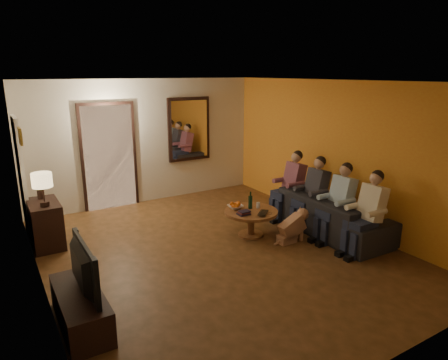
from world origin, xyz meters
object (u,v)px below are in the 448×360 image
tv (76,269)px  tv_stand (81,309)px  coffee_table (251,223)px  laptop (266,214)px  person_a (368,216)px  person_d (291,187)px  bowl (235,207)px  sofa (329,214)px  dog (292,226)px  table_lamp (43,189)px  person_c (313,196)px  dresser (46,224)px  person_b (339,205)px  wine_bottle (250,200)px

tv → tv_stand: bearing=0.0°
coffee_table → laptop: bearing=-70.3°
person_a → coffee_table: person_a is taller
person_d → bowl: person_d is taller
person_d → sofa: bearing=-83.7°
dog → laptop: dog is taller
table_lamp → sofa: (4.32, -1.73, -0.67)m
person_c → dog: (-0.73, -0.30, -0.32)m
sofa → person_a: 0.94m
bowl → sofa: bearing=-28.7°
dresser → sofa: (4.32, -1.95, -0.03)m
dresser → person_b: size_ratio=0.68×
dresser → tv: tv is taller
dog → person_a: bearing=-50.7°
tv → laptop: tv is taller
person_b → bowl: person_b is taller
tv → wine_bottle: tv is taller
dresser → dog: bearing=-29.2°
coffee_table → bowl: bowl is taller
table_lamp → tv_stand: table_lamp is taller
person_b → wine_bottle: size_ratio=3.87×
dresser → bowl: (2.88, -1.16, 0.12)m
sofa → wine_bottle: (-1.21, 0.67, 0.27)m
tv_stand → person_a: 4.26m
table_lamp → person_d: bearing=-11.1°
dresser → laptop: 3.57m
bowl → wine_bottle: bearing=-27.6°
coffee_table → laptop: laptop is taller
table_lamp → tv: (0.00, -2.26, -0.31)m
table_lamp → sofa: size_ratio=0.24×
person_d → wine_bottle: person_d is taller
person_b → coffee_table: (-1.16, 0.87, -0.38)m
dresser → coffee_table: bearing=-24.3°
tv → laptop: (3.16, 0.82, -0.22)m
tv_stand → coffee_table: size_ratio=1.32×
person_a → coffee_table: 1.91m
tv → person_d: 4.46m
tv → dresser: bearing=0.0°
tv_stand → tv: 0.49m
tv_stand → person_c: 4.32m
tv_stand → wine_bottle: wine_bottle is taller
table_lamp → wine_bottle: (3.11, -1.06, -0.39)m
wine_bottle → laptop: size_ratio=0.94×
person_a → wine_bottle: (-1.11, 1.57, 0.01)m
table_lamp → person_a: 4.99m
sofa → person_d: size_ratio=1.90×
table_lamp → person_b: bearing=-25.6°
tv_stand → laptop: laptop is taller
dresser → tv_stand: bearing=-90.0°
sofa → person_d: 0.94m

